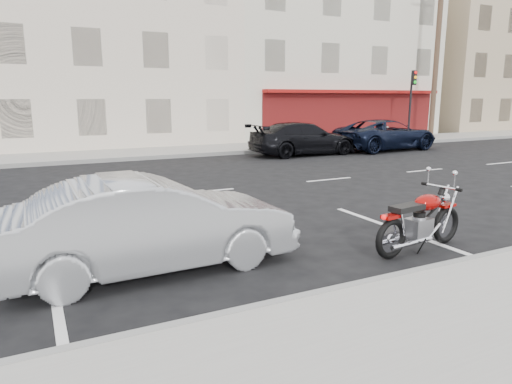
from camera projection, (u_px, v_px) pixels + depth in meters
ground at (271, 185)px, 13.06m from camera, size 120.00×120.00×0.00m
sidewalk_far at (61, 158)px, 18.48m from camera, size 80.00×3.40×0.15m
curb_near at (169, 331)px, 4.73m from camera, size 80.00×0.12×0.16m
curb_far at (64, 163)px, 16.99m from camera, size 80.00×0.12×0.16m
bldg_cream at (101, 37)px, 25.30m from camera, size 12.00×12.00×11.50m
bldg_corner at (300, 41)px, 30.88m from camera, size 14.00×12.00×12.50m
bldg_far_east at (455, 60)px, 37.59m from camera, size 12.00×12.00×11.00m
utility_pole at (436, 58)px, 26.41m from camera, size 1.80×0.30×9.00m
traffic_light at (412, 96)px, 25.75m from camera, size 0.26×0.30×3.80m
fire_hydrant at (387, 133)px, 25.65m from camera, size 0.20×0.20×0.72m
motorcycle at (447, 216)px, 7.79m from camera, size 2.05×0.68×1.03m
sedan_silver at (151, 224)px, 6.53m from camera, size 4.19×1.53×1.37m
suv_far at (386, 135)px, 21.72m from camera, size 5.34×2.71×1.45m
car_far at (303, 139)px, 19.83m from camera, size 4.89×2.00×1.42m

